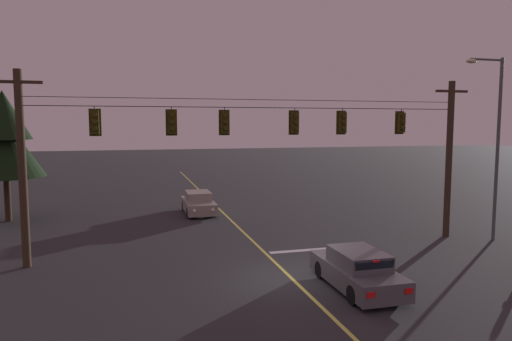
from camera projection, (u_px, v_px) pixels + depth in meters
The scene contains 14 objects.
ground_plane at pixel (292, 279), 17.20m from camera, with size 180.00×180.00×0.00m, color #28282B.
lane_centre_stripe at pixel (234, 223), 26.97m from camera, with size 0.14×60.00×0.01m, color #D1C64C.
stop_bar_paint at pixel (305, 250), 21.13m from camera, with size 3.40×0.36×0.01m, color silver.
signal_span_assembly at pixel (262, 161), 20.80m from camera, with size 21.47×0.32×7.87m.
traffic_light_leftmost at pixel (95, 122), 18.77m from camera, with size 0.48×0.41×1.22m.
traffic_light_left_inner at pixel (172, 122), 19.57m from camera, with size 0.48×0.41×1.22m.
traffic_light_centre at pixel (225, 122), 20.17m from camera, with size 0.48×0.41×1.22m.
traffic_light_right_inner at pixel (295, 122), 21.01m from camera, with size 0.48×0.41×1.22m.
traffic_light_rightmost at pixel (343, 122), 21.63m from camera, with size 0.48×0.41×1.22m.
traffic_light_far_right at pixel (401, 123), 22.44m from camera, with size 0.48×0.41×1.22m.
car_waiting_near_lane at pixel (357, 270), 16.15m from camera, with size 1.80×4.33×1.39m.
car_oncoming_lead at pixel (198, 203), 29.85m from camera, with size 1.80×4.42×1.39m.
street_lamp_corner at pixel (494, 133), 22.45m from camera, with size 2.11×0.30×8.91m.
tree_verge_near at pixel (4, 138), 26.94m from camera, with size 4.39×4.39×7.69m.
Camera 1 is at (-5.67, -15.77, 5.75)m, focal length 32.49 mm.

